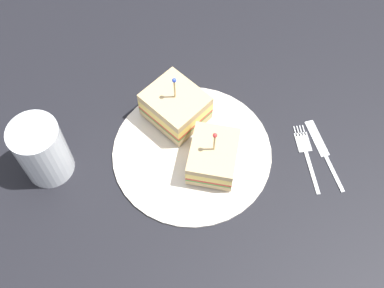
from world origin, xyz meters
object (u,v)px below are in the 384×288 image
object	(u,v)px
sandwich_half_front	(213,156)
knife	(323,150)
plate	(192,151)
sandwich_half_back	(176,106)
fork	(306,150)
drink_glass	(43,152)

from	to	relation	value
sandwich_half_front	knife	bearing A→B (deg)	62.58
plate	sandwich_half_back	distance (cm)	7.86
plate	fork	distance (cm)	18.50
sandwich_half_back	fork	bearing A→B (deg)	37.34
plate	sandwich_half_back	world-z (taller)	sandwich_half_back
sandwich_half_front	knife	size ratio (longest dim) A/B	0.86
plate	fork	world-z (taller)	plate
plate	sandwich_half_back	size ratio (longest dim) A/B	2.45
sandwich_half_front	drink_glass	xyz separation A→B (cm)	(-14.89, -21.10, 1.90)
plate	knife	xyz separation A→B (cm)	(12.20, 17.51, -0.25)
drink_glass	fork	size ratio (longest dim) A/B	0.93
drink_glass	plate	bearing A→B (deg)	60.73
drink_glass	fork	xyz separation A→B (cm)	(21.68, 34.96, -4.84)
fork	sandwich_half_front	bearing A→B (deg)	-116.09
fork	drink_glass	bearing A→B (deg)	-121.81
sandwich_half_back	sandwich_half_front	bearing A→B (deg)	-2.35
knife	drink_glass	bearing A→B (deg)	-121.99
fork	knife	size ratio (longest dim) A/B	0.89
plate	knife	size ratio (longest dim) A/B	1.96
drink_glass	sandwich_half_back	bearing A→B (deg)	79.24
sandwich_half_back	knife	xyz separation A→B (cm)	(19.20, 15.76, -3.37)
sandwich_half_back	drink_glass	world-z (taller)	same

